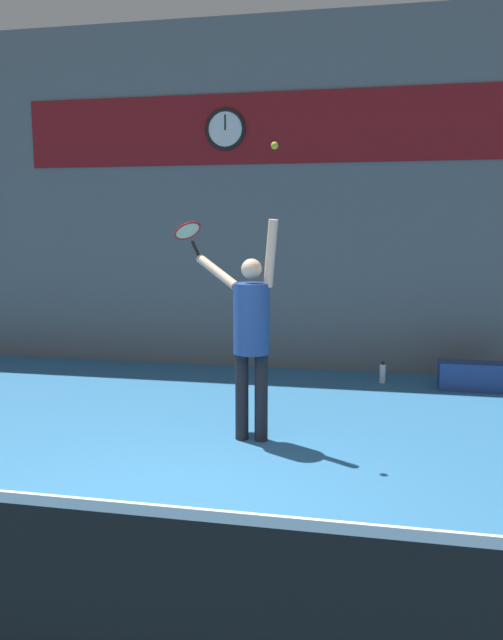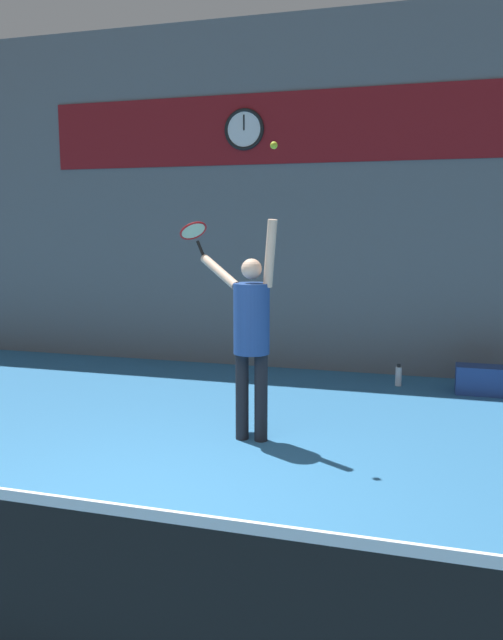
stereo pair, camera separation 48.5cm
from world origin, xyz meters
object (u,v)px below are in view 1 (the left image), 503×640
scoreboard_clock (225,129)px  tennis_ball (275,146)px  water_bottle (383,373)px  equipment_bag (471,376)px  tennis_racket (188,233)px  tennis_player (251,329)px

scoreboard_clock → tennis_ball: 3.46m
tennis_ball → water_bottle: 3.88m
scoreboard_clock → equipment_bag: 4.79m
tennis_ball → tennis_racket: bearing=151.5°
equipment_bag → tennis_player: bearing=-135.0°
tennis_racket → water_bottle: (2.07, 2.05, -1.89)m
scoreboard_clock → tennis_ball: size_ratio=8.73×
scoreboard_clock → water_bottle: size_ratio=2.01×
scoreboard_clock → tennis_ball: (1.23, -3.17, -0.64)m
water_bottle → equipment_bag: equipment_bag is taller
tennis_ball → water_bottle: bearing=67.6°
scoreboard_clock → tennis_player: bearing=-72.3°
tennis_player → equipment_bag: tennis_player is taller
scoreboard_clock → tennis_racket: 3.01m
water_bottle → scoreboard_clock: bearing=165.8°
tennis_player → scoreboard_clock: bearing=107.7°
tennis_racket → tennis_ball: size_ratio=5.80×
equipment_bag → scoreboard_clock: bearing=168.2°
tennis_racket → scoreboard_clock: bearing=95.0°
tennis_racket → tennis_ball: tennis_ball is taller
tennis_racket → equipment_bag: (3.18, 1.92, -1.85)m
tennis_player → tennis_racket: (-0.77, 0.49, 0.92)m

